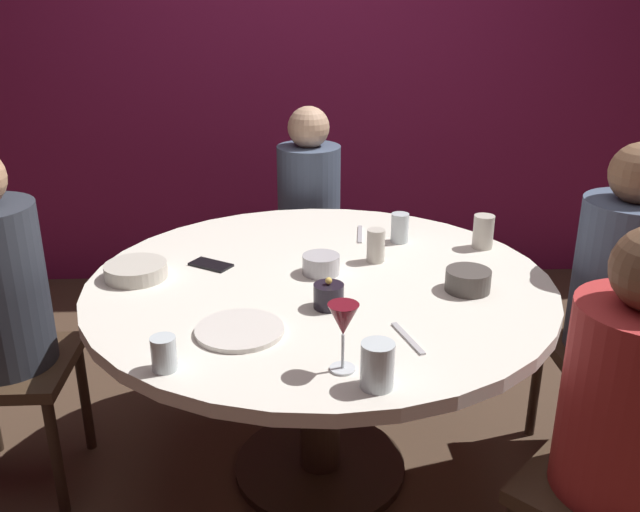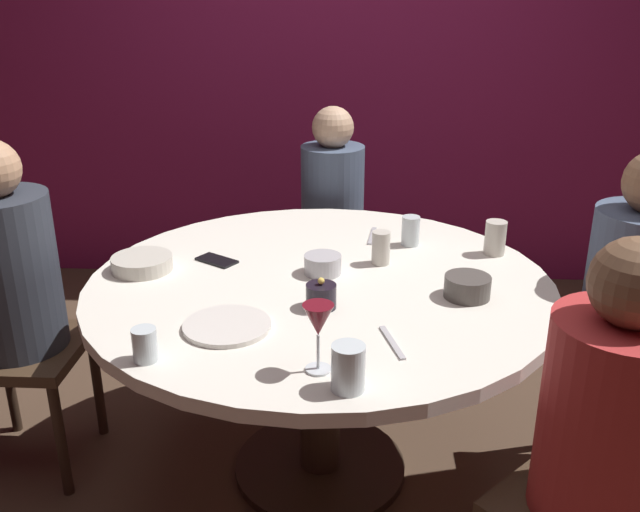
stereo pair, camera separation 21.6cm
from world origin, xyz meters
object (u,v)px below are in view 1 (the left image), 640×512
(dinner_plate, at_px, (240,330))
(cup_near_candle, at_px, (376,246))
(seated_diner_front_right, at_px, (630,403))
(cup_far_edge, at_px, (483,232))
(bowl_small_white, at_px, (468,280))
(cup_by_left_diner, at_px, (400,228))
(bowl_salad_center, at_px, (136,271))
(seated_diner_right, at_px, (623,278))
(wine_glass, at_px, (343,323))
(dining_table, at_px, (320,317))
(cell_phone, at_px, (211,265))
(cup_center_front, at_px, (377,365))
(cup_by_right_diner, at_px, (164,353))
(seated_diner_back, at_px, (309,202))
(bowl_serving_large, at_px, (321,264))
(candle_holder, at_px, (329,296))

(dinner_plate, height_order, cup_near_candle, cup_near_candle)
(seated_diner_front_right, distance_m, cup_far_edge, 0.95)
(bowl_small_white, bearing_deg, cup_by_left_diner, 108.02)
(bowl_salad_center, bearing_deg, dinner_plate, -48.01)
(seated_diner_right, relative_size, wine_glass, 6.63)
(dining_table, xyz_separation_m, cell_phone, (-0.36, 0.13, 0.14))
(seated_diner_front_right, xyz_separation_m, bowl_salad_center, (-1.27, 0.73, 0.05))
(cup_by_left_diner, bearing_deg, bowl_salad_center, -162.28)
(cup_near_candle, xyz_separation_m, cup_by_left_diner, (0.11, 0.18, -0.00))
(cup_center_front, bearing_deg, seated_diner_front_right, -5.31)
(cup_by_right_diner, bearing_deg, seated_diner_back, 74.99)
(bowl_serving_large, bearing_deg, cup_by_left_diner, 42.95)
(bowl_small_white, relative_size, cup_far_edge, 1.16)
(candle_holder, distance_m, bowl_serving_large, 0.25)
(dining_table, height_order, cup_near_candle, cup_near_candle)
(bowl_serving_large, xyz_separation_m, bowl_salad_center, (-0.59, -0.01, -0.01))
(cup_by_right_diner, height_order, cup_far_edge, cup_far_edge)
(cup_far_edge, bearing_deg, seated_diner_back, 129.07)
(wine_glass, bearing_deg, dining_table, 92.81)
(seated_diner_right, bearing_deg, candle_holder, 11.79)
(dining_table, height_order, seated_diner_front_right, seated_diner_front_right)
(bowl_small_white, xyz_separation_m, cup_by_left_diner, (-0.14, 0.43, 0.02))
(candle_holder, bearing_deg, bowl_serving_large, 92.00)
(cup_near_candle, relative_size, cup_by_right_diner, 1.29)
(dinner_plate, bearing_deg, cup_center_front, -40.45)
(dining_table, xyz_separation_m, bowl_serving_large, (0.01, 0.05, 0.16))
(cup_near_candle, bearing_deg, seated_diner_back, 103.11)
(cell_phone, distance_m, cup_by_right_diner, 0.66)
(cell_phone, bearing_deg, dinner_plate, -132.72)
(candle_holder, height_order, wine_glass, wine_glass)
(seated_diner_right, relative_size, cup_near_candle, 10.38)
(wine_glass, xyz_separation_m, cup_far_edge, (0.56, 0.81, -0.07))
(bowl_small_white, bearing_deg, bowl_salad_center, 171.74)
(cup_by_left_diner, xyz_separation_m, cup_center_front, (-0.20, -0.96, 0.00))
(dining_table, bearing_deg, bowl_serving_large, 83.26)
(seated_diner_right, distance_m, cup_far_edge, 0.48)
(cup_by_left_diner, bearing_deg, wine_glass, -107.52)
(bowl_serving_large, xyz_separation_m, cup_near_candle, (0.19, 0.10, 0.02))
(wine_glass, xyz_separation_m, bowl_small_white, (0.42, 0.45, -0.10))
(bowl_salad_center, xyz_separation_m, cup_center_front, (0.69, -0.68, 0.03))
(cup_near_candle, bearing_deg, dinner_plate, -131.14)
(candle_holder, distance_m, bowl_small_white, 0.44)
(wine_glass, height_order, bowl_salad_center, wine_glass)
(seated_diner_back, distance_m, dinner_plate, 1.35)
(seated_diner_right, xyz_separation_m, cup_near_candle, (-0.79, 0.15, 0.07))
(dinner_plate, relative_size, cup_near_candle, 2.15)
(seated_diner_back, xyz_separation_m, cup_near_candle, (0.19, -0.84, 0.10))
(seated_diner_front_right, bearing_deg, cup_by_right_diner, 36.75)
(seated_diner_back, xyz_separation_m, cup_by_right_diner, (-0.40, -1.51, 0.09))
(seated_diner_back, bearing_deg, cell_phone, -22.77)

